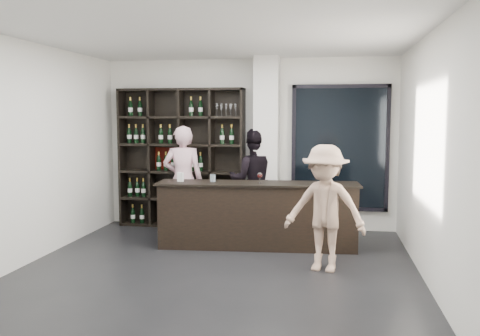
% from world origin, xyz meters
% --- Properties ---
extents(floor, '(5.00, 5.50, 0.01)m').
position_xyz_m(floor, '(0.00, 0.00, -0.01)').
color(floor, black).
rests_on(floor, ground).
extents(wine_shelf, '(2.20, 0.35, 2.40)m').
position_xyz_m(wine_shelf, '(-1.15, 2.57, 1.20)').
color(wine_shelf, black).
rests_on(wine_shelf, floor).
extents(structural_column, '(0.40, 0.40, 2.90)m').
position_xyz_m(structural_column, '(0.35, 2.47, 1.45)').
color(structural_column, silver).
rests_on(structural_column, floor).
extents(glass_panel, '(1.60, 0.08, 2.10)m').
position_xyz_m(glass_panel, '(1.55, 2.69, 1.40)').
color(glass_panel, black).
rests_on(glass_panel, floor).
extents(tasting_counter, '(2.94, 0.62, 0.96)m').
position_xyz_m(tasting_counter, '(0.35, 1.36, 0.48)').
color(tasting_counter, black).
rests_on(tasting_counter, floor).
extents(taster_pink, '(0.72, 0.54, 1.77)m').
position_xyz_m(taster_pink, '(-0.97, 2.04, 0.89)').
color(taster_pink, '#D5A4AF').
rests_on(taster_pink, floor).
extents(taster_black, '(0.89, 0.73, 1.72)m').
position_xyz_m(taster_black, '(0.14, 2.40, 0.86)').
color(taster_black, black).
rests_on(taster_black, floor).
extents(customer, '(1.13, 0.81, 1.58)m').
position_xyz_m(customer, '(1.33, 0.40, 0.79)').
color(customer, tan).
rests_on(customer, floor).
extents(wine_glass, '(0.08, 0.08, 0.18)m').
position_xyz_m(wine_glass, '(0.39, 1.29, 1.05)').
color(wine_glass, white).
rests_on(wine_glass, tasting_counter).
extents(spit_cup, '(0.10, 0.10, 0.11)m').
position_xyz_m(spit_cup, '(-0.31, 1.35, 1.02)').
color(spit_cup, silver).
rests_on(spit_cup, tasting_counter).
extents(napkin_stack, '(0.13, 0.13, 0.02)m').
position_xyz_m(napkin_stack, '(1.29, 1.42, 0.98)').
color(napkin_stack, white).
rests_on(napkin_stack, tasting_counter).
extents(card_stand, '(0.10, 0.07, 0.13)m').
position_xyz_m(card_stand, '(-0.79, 1.29, 1.03)').
color(card_stand, white).
rests_on(card_stand, tasting_counter).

